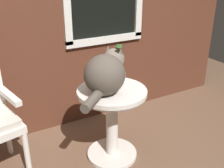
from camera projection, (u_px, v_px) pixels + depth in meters
ground_plane at (103, 165)px, 2.27m from camera, size 6.00×6.00×0.00m
wicker_side_table at (112, 112)px, 2.22m from camera, size 0.56×0.56×0.64m
cat at (106, 73)px, 2.04m from camera, size 0.55×0.51×0.32m
pewter_vase_with_ivy at (117, 72)px, 2.20m from camera, size 0.14×0.14×0.33m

